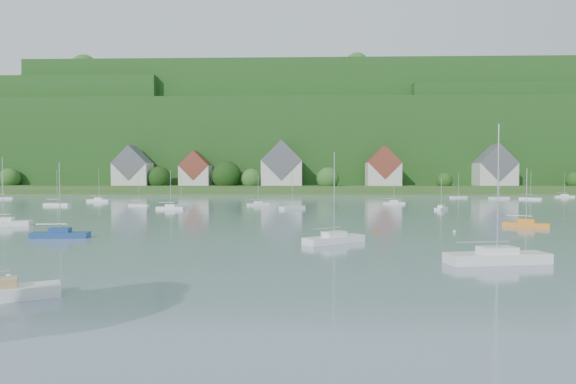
{
  "coord_description": "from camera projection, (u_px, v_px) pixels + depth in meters",
  "views": [
    {
      "loc": [
        13.5,
        -13.88,
        6.85
      ],
      "look_at": [
        10.83,
        75.0,
        4.0
      ],
      "focal_mm": 31.51,
      "sensor_mm": 36.0,
      "label": 1
    }
  ],
  "objects": [
    {
      "name": "far_shore_strip",
      "position": [
        271.0,
        188.0,
        214.25
      ],
      "size": [
        600.0,
        60.0,
        3.0
      ],
      "primitive_type": "cube",
      "color": "#284E1D",
      "rests_on": "ground"
    },
    {
      "name": "forested_ridge",
      "position": [
        280.0,
        147.0,
        282.06
      ],
      "size": [
        620.0,
        181.22,
        69.89
      ],
      "color": "#194315",
      "rests_on": "ground"
    },
    {
      "name": "village_building_0",
      "position": [
        133.0,
        169.0,
        202.66
      ],
      "size": [
        14.0,
        10.4,
        16.0
      ],
      "color": "beige",
      "rests_on": "far_shore_strip"
    },
    {
      "name": "village_building_1",
      "position": [
        196.0,
        171.0,
        203.93
      ],
      "size": [
        12.0,
        9.36,
        14.0
      ],
      "color": "beige",
      "rests_on": "far_shore_strip"
    },
    {
      "name": "village_building_2",
      "position": [
        282.0,
        167.0,
        201.83
      ],
      "size": [
        16.0,
        11.44,
        18.0
      ],
      "color": "beige",
      "rests_on": "far_shore_strip"
    },
    {
      "name": "village_building_3",
      "position": [
        383.0,
        169.0,
        198.66
      ],
      "size": [
        13.0,
        10.4,
        15.5
      ],
      "color": "beige",
      "rests_on": "far_shore_strip"
    },
    {
      "name": "village_building_4",
      "position": [
        495.0,
        169.0,
        201.3
      ],
      "size": [
        15.0,
        10.4,
        16.5
      ],
      "color": "beige",
      "rests_on": "far_shore_strip"
    },
    {
      "name": "near_sailboat_1",
      "position": [
        60.0,
        234.0,
        55.85
      ],
      "size": [
        6.29,
        2.29,
        8.31
      ],
      "rotation": [
        0.0,
        0.0,
        0.09
      ],
      "color": "navy",
      "rests_on": "ground"
    },
    {
      "name": "near_sailboat_3",
      "position": [
        334.0,
        238.0,
        51.46
      ],
      "size": [
        6.64,
        5.67,
        9.27
      ],
      "rotation": [
        0.0,
        0.0,
        0.65
      ],
      "color": "white",
      "rests_on": "ground"
    },
    {
      "name": "near_sailboat_4",
      "position": [
        497.0,
        257.0,
        39.52
      ],
      "size": [
        8.33,
        3.61,
        10.89
      ],
      "rotation": [
        0.0,
        0.0,
        0.17
      ],
      "color": "white",
      "rests_on": "ground"
    },
    {
      "name": "near_sailboat_5",
      "position": [
        526.0,
        224.0,
        67.65
      ],
      "size": [
        5.85,
        4.3,
        7.85
      ],
      "rotation": [
        0.0,
        0.0,
        -0.52
      ],
      "color": "orange",
      "rests_on": "ground"
    },
    {
      "name": "near_sailboat_6",
      "position": [
        3.0,
        222.0,
        68.99
      ],
      "size": [
        7.25,
        3.34,
        9.45
      ],
      "rotation": [
        0.0,
        0.0,
        0.2
      ],
      "color": "white",
      "rests_on": "ground"
    },
    {
      "name": "mooring_buoy_1",
      "position": [
        9.0,
        279.0,
        33.42
      ],
      "size": [
        0.46,
        0.46,
        0.46
      ],
      "primitive_type": "sphere",
      "color": "white",
      "rests_on": "ground"
    },
    {
      "name": "mooring_buoy_2",
      "position": [
        377.0,
        231.0,
        62.26
      ],
      "size": [
        0.38,
        0.38,
        0.38
      ],
      "primitive_type": "sphere",
      "color": "#D94917",
      "rests_on": "ground"
    },
    {
      "name": "mooring_buoy_3",
      "position": [
        58.0,
        235.0,
        58.65
      ],
      "size": [
        0.45,
        0.45,
        0.45
      ],
      "primitive_type": "sphere",
      "color": "#D94917",
      "rests_on": "ground"
    },
    {
      "name": "mooring_buoy_4",
      "position": [
        454.0,
        232.0,
        61.12
      ],
      "size": [
        0.38,
        0.38,
        0.38
      ],
      "primitive_type": "sphere",
      "color": "white",
      "rests_on": "ground"
    },
    {
      "name": "far_sailboat_cluster",
      "position": [
        256.0,
        201.0,
        131.11
      ],
      "size": [
        199.2,
        75.89,
        8.71
      ],
      "color": "white",
      "rests_on": "ground"
    }
  ]
}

